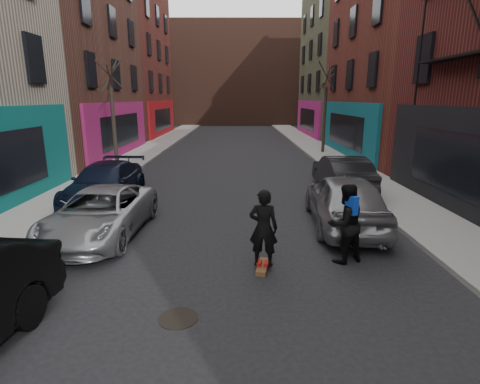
{
  "coord_description": "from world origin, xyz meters",
  "views": [
    {
      "loc": [
        0.33,
        -1.88,
        3.75
      ],
      "look_at": [
        0.37,
        6.68,
        1.6
      ],
      "focal_mm": 28.0,
      "sensor_mm": 36.0,
      "label": 1
    }
  ],
  "objects_px": {
    "parked_left_end": "(105,183)",
    "skateboard": "(263,267)",
    "skateboarder": "(263,228)",
    "pedestrian": "(345,223)",
    "parked_left_far": "(100,213)",
    "parked_right_end": "(342,174)",
    "tree_left_far": "(112,106)",
    "tree_right_far": "(325,102)",
    "parked_right_far": "(344,200)",
    "manhole": "(178,318)"
  },
  "relations": [
    {
      "from": "parked_right_end",
      "to": "pedestrian",
      "type": "height_order",
      "value": "pedestrian"
    },
    {
      "from": "skateboard",
      "to": "manhole",
      "type": "bearing_deg",
      "value": -118.46
    },
    {
      "from": "parked_left_end",
      "to": "manhole",
      "type": "distance_m",
      "value": 8.61
    },
    {
      "from": "tree_right_far",
      "to": "parked_right_far",
      "type": "height_order",
      "value": "tree_right_far"
    },
    {
      "from": "parked_left_far",
      "to": "skateboarder",
      "type": "xyz_separation_m",
      "value": [
        4.38,
        -2.14,
        0.32
      ]
    },
    {
      "from": "parked_right_far",
      "to": "skateboarder",
      "type": "xyz_separation_m",
      "value": [
        -2.61,
        -2.93,
        0.17
      ]
    },
    {
      "from": "skateboard",
      "to": "manhole",
      "type": "distance_m",
      "value": 2.54
    },
    {
      "from": "parked_left_far",
      "to": "manhole",
      "type": "distance_m",
      "value": 5.0
    },
    {
      "from": "tree_left_far",
      "to": "parked_right_far",
      "type": "xyz_separation_m",
      "value": [
        9.69,
        -9.16,
        -2.57
      ]
    },
    {
      "from": "parked_left_end",
      "to": "pedestrian",
      "type": "distance_m",
      "value": 9.1
    },
    {
      "from": "skateboarder",
      "to": "parked_right_end",
      "type": "bearing_deg",
      "value": -106.23
    },
    {
      "from": "tree_right_far",
      "to": "parked_right_far",
      "type": "relative_size",
      "value": 1.43
    },
    {
      "from": "skateboard",
      "to": "tree_right_far",
      "type": "bearing_deg",
      "value": 84.46
    },
    {
      "from": "parked_left_far",
      "to": "pedestrian",
      "type": "bearing_deg",
      "value": -13.24
    },
    {
      "from": "parked_left_end",
      "to": "skateboard",
      "type": "height_order",
      "value": "parked_left_end"
    },
    {
      "from": "parked_left_end",
      "to": "skateboard",
      "type": "xyz_separation_m",
      "value": [
        5.48,
        -5.7,
        -0.66
      ]
    },
    {
      "from": "parked_left_end",
      "to": "parked_right_far",
      "type": "distance_m",
      "value": 8.55
    },
    {
      "from": "parked_left_end",
      "to": "parked_right_end",
      "type": "xyz_separation_m",
      "value": [
        9.18,
        1.53,
        0.04
      ]
    },
    {
      "from": "parked_right_far",
      "to": "manhole",
      "type": "height_order",
      "value": "parked_right_far"
    },
    {
      "from": "parked_left_far",
      "to": "manhole",
      "type": "height_order",
      "value": "parked_left_far"
    },
    {
      "from": "parked_left_far",
      "to": "pedestrian",
      "type": "relative_size",
      "value": 2.53
    },
    {
      "from": "parked_left_end",
      "to": "parked_right_end",
      "type": "relative_size",
      "value": 1.08
    },
    {
      "from": "parked_right_end",
      "to": "skateboard",
      "type": "distance_m",
      "value": 8.15
    },
    {
      "from": "parked_right_far",
      "to": "skateboarder",
      "type": "distance_m",
      "value": 3.93
    },
    {
      "from": "parked_right_end",
      "to": "skateboarder",
      "type": "distance_m",
      "value": 8.12
    },
    {
      "from": "tree_left_far",
      "to": "manhole",
      "type": "relative_size",
      "value": 9.29
    },
    {
      "from": "parked_left_far",
      "to": "pedestrian",
      "type": "xyz_separation_m",
      "value": [
        6.29,
        -1.75,
        0.29
      ]
    },
    {
      "from": "parked_left_far",
      "to": "parked_left_end",
      "type": "relative_size",
      "value": 0.97
    },
    {
      "from": "tree_left_far",
      "to": "manhole",
      "type": "height_order",
      "value": "tree_left_far"
    },
    {
      "from": "tree_left_far",
      "to": "skateboard",
      "type": "bearing_deg",
      "value": -59.64
    },
    {
      "from": "pedestrian",
      "to": "skateboarder",
      "type": "bearing_deg",
      "value": -12.02
    },
    {
      "from": "tree_right_far",
      "to": "parked_left_end",
      "type": "distance_m",
      "value": 16.68
    },
    {
      "from": "manhole",
      "to": "parked_left_end",
      "type": "bearing_deg",
      "value": 116.83
    },
    {
      "from": "tree_left_far",
      "to": "manhole",
      "type": "xyz_separation_m",
      "value": [
        5.48,
        -14.06,
        -3.37
      ]
    },
    {
      "from": "pedestrian",
      "to": "manhole",
      "type": "xyz_separation_m",
      "value": [
        -3.52,
        -2.36,
        -0.94
      ]
    },
    {
      "from": "tree_left_far",
      "to": "skateboard",
      "type": "xyz_separation_m",
      "value": [
        7.08,
        -12.09,
        -3.33
      ]
    },
    {
      "from": "tree_right_far",
      "to": "skateboarder",
      "type": "xyz_separation_m",
      "value": [
        -5.32,
        -18.09,
        -2.55
      ]
    },
    {
      "from": "tree_right_far",
      "to": "parked_left_end",
      "type": "xyz_separation_m",
      "value": [
        -10.8,
        -12.4,
        -2.82
      ]
    },
    {
      "from": "parked_left_far",
      "to": "parked_right_end",
      "type": "bearing_deg",
      "value": 34.5
    },
    {
      "from": "parked_right_far",
      "to": "parked_right_end",
      "type": "distance_m",
      "value": 4.43
    },
    {
      "from": "parked_right_end",
      "to": "manhole",
      "type": "relative_size",
      "value": 6.51
    },
    {
      "from": "tree_left_far",
      "to": "tree_right_far",
      "type": "relative_size",
      "value": 0.96
    },
    {
      "from": "parked_right_end",
      "to": "tree_left_far",
      "type": "bearing_deg",
      "value": -24.38
    },
    {
      "from": "tree_left_far",
      "to": "pedestrian",
      "type": "height_order",
      "value": "tree_left_far"
    },
    {
      "from": "parked_right_end",
      "to": "skateboard",
      "type": "relative_size",
      "value": 5.69
    },
    {
      "from": "parked_right_far",
      "to": "skateboard",
      "type": "distance_m",
      "value": 4.0
    },
    {
      "from": "tree_right_far",
      "to": "skateboarder",
      "type": "relative_size",
      "value": 3.87
    },
    {
      "from": "tree_left_far",
      "to": "tree_right_far",
      "type": "distance_m",
      "value": 13.78
    },
    {
      "from": "skateboarder",
      "to": "pedestrian",
      "type": "relative_size",
      "value": 0.94
    },
    {
      "from": "parked_right_far",
      "to": "pedestrian",
      "type": "bearing_deg",
      "value": 78.66
    }
  ]
}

